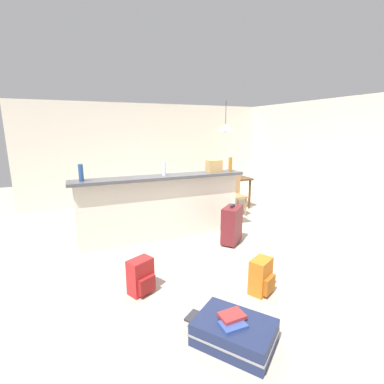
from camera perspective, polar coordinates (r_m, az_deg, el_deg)
name	(u,v)px	position (r m, az deg, el deg)	size (l,w,h in m)	color
ground_plane	(206,240)	(4.96, 2.83, -9.85)	(13.00, 13.00, 0.05)	#ADA393
wall_back	(155,153)	(7.46, -7.49, 7.88)	(6.60, 0.10, 2.50)	silver
wall_right	(327,159)	(6.75, 25.84, 6.17)	(0.10, 6.00, 2.50)	silver
partition_half_wall	(163,209)	(4.84, -6.01, -3.48)	(2.80, 0.20, 1.07)	silver
bar_countertop	(162,177)	(4.71, -6.17, 3.05)	(2.96, 0.40, 0.05)	#4C4C51
bottle_blue	(81,173)	(4.48, -21.78, 3.68)	(0.07, 0.07, 0.26)	#284C89
bottle_clear	(164,169)	(4.68, -5.76, 4.76)	(0.07, 0.07, 0.24)	silver
bottle_amber	(230,164)	(5.13, 7.85, 5.60)	(0.07, 0.07, 0.27)	#9E661E
grocery_bag	(214,166)	(5.07, 4.53, 5.33)	(0.26, 0.18, 0.22)	tan
dining_table	(225,181)	(6.75, 6.76, 2.20)	(1.10, 0.80, 0.74)	#4C331E
dining_chair_near_partition	(234,192)	(6.27, 8.65, 0.08)	(0.41, 0.41, 0.93)	#9E754C
pendant_lamp	(225,127)	(6.63, 6.87, 13.01)	(0.34, 0.34, 0.70)	black
suitcase_flat_navy	(234,332)	(2.82, 8.59, -26.51)	(0.81, 0.86, 0.22)	#1E284C
suitcase_upright_maroon	(232,224)	(4.71, 8.15, -6.60)	(0.49, 0.47, 0.67)	maroon
backpack_red	(141,277)	(3.45, -10.40, -16.72)	(0.33, 0.32, 0.42)	red
backpack_orange	(261,277)	(3.50, 13.97, -16.48)	(0.33, 0.32, 0.42)	orange
book_stack	(232,319)	(2.73, 8.26, -24.41)	(0.26, 0.24, 0.06)	#334C99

